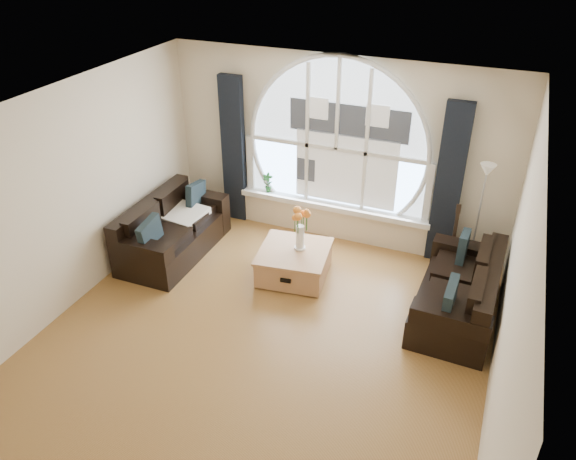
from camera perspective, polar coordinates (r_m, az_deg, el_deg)
The scene contains 21 objects.
ground at distance 6.56m, azimuth -3.04°, elevation -11.67°, with size 5.00×5.50×0.01m, color brown.
ceiling at distance 5.16m, azimuth -3.86°, elevation 11.17°, with size 5.00×5.50×0.01m, color silver.
wall_back at distance 8.04m, azimuth 5.05°, elevation 8.07°, with size 5.00×0.01×2.70m, color beige.
wall_front at distance 4.07m, azimuth -21.31°, elevation -20.97°, with size 5.00×0.01×2.70m, color beige.
wall_left at distance 7.07m, azimuth -22.07°, elevation 2.56°, with size 0.01×5.50×2.70m, color beige.
wall_right at distance 5.34m, azimuth 21.87°, elevation -6.93°, with size 0.01×5.50×2.70m, color beige.
attic_slope at distance 4.82m, azimuth 20.62°, elevation 3.27°, with size 0.92×5.50×0.72m, color silver.
arched_window at distance 7.91m, azimuth 5.07°, elevation 9.83°, with size 2.60×0.06×2.15m, color silver.
window_sill at distance 8.31m, azimuth 4.58°, elevation 2.46°, with size 2.90×0.22×0.08m, color white.
window_frame at distance 7.88m, azimuth 5.00°, elevation 9.76°, with size 2.76×0.08×2.15m, color white.
neighbor_house at distance 7.90m, azimuth 6.04°, elevation 8.79°, with size 1.70×0.02×1.50m, color silver.
curtain_left at distance 8.58m, azimuth -5.59°, elevation 8.08°, with size 0.35×0.12×2.30m, color black.
curtain_right at distance 7.73m, azimuth 16.08°, elevation 4.39°, with size 0.35×0.12×2.30m, color black.
sofa_left at distance 8.10m, azimuth -11.66°, elevation 0.19°, with size 0.89×1.78×0.79m, color black.
sofa_right at distance 7.03m, azimuth 17.00°, elevation -5.72°, with size 0.86×1.73×0.77m, color black.
coffee_chest at distance 7.52m, azimuth 0.62°, elevation -3.26°, with size 0.91×0.91×0.45m, color #A36E46.
throw_blanket at distance 8.20m, azimuth -10.52°, elevation 1.53°, with size 0.55×0.55×0.10m, color silver.
vase_flowers at distance 7.25m, azimuth 1.25°, elevation 0.69°, with size 0.24×0.24×0.70m, color white.
floor_lamp at distance 7.72m, azimuth 18.80°, elevation 0.93°, with size 0.24×0.24×1.60m, color #B2B2B2.
guitar at distance 7.82m, azimuth 16.62°, elevation -0.59°, with size 0.36×0.24×1.06m, color #94552F.
potted_plant at distance 8.55m, azimuth -2.09°, elevation 4.87°, with size 0.16×0.11×0.31m, color #1E6023.
Camera 1 is at (2.15, -4.37, 4.40)m, focal length 34.80 mm.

